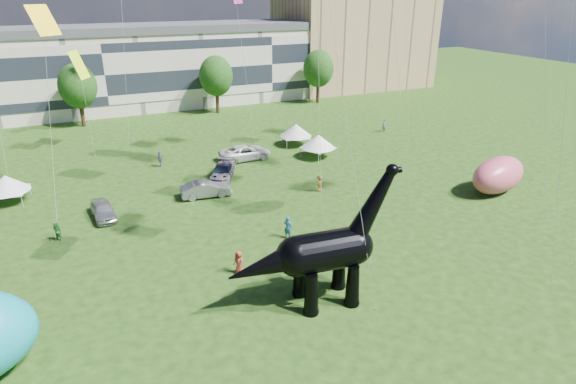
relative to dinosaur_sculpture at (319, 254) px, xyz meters
name	(u,v)px	position (x,y,z in m)	size (l,w,h in m)	color
ground	(344,313)	(0.88, -1.73, -3.43)	(220.00, 220.00, 0.00)	#16330C
terrace_row	(102,73)	(-7.12, 60.27, 2.57)	(78.00, 11.00, 12.00)	beige
apartment_block	(353,29)	(40.88, 63.27, 7.57)	(28.00, 18.00, 22.00)	tan
tree_mid_left	(77,82)	(-11.12, 51.27, 2.86)	(5.20, 5.20, 9.44)	#382314
tree_mid_right	(216,73)	(8.88, 51.27, 2.86)	(5.20, 5.20, 9.44)	#382314
tree_far_right	(318,66)	(26.88, 51.27, 2.86)	(5.20, 5.20, 9.44)	#382314
dinosaur_sculpture	(319,254)	(0.00, 0.00, 0.00)	(11.15, 3.31, 9.08)	black
car_silver	(103,210)	(-11.32, 18.39, -2.69)	(1.74, 4.33, 1.47)	#A8A9AD
car_grey	(206,189)	(-1.98, 19.19, -2.65)	(1.66, 4.75, 1.56)	slate
car_white	(245,152)	(5.16, 27.92, -2.59)	(2.79, 6.04, 1.68)	silver
car_dark	(223,171)	(0.96, 23.28, -2.69)	(2.08, 5.11, 1.48)	#595960
gazebo_near	(318,141)	(13.17, 25.10, -1.49)	(5.04, 5.04, 2.76)	white
gazebo_far	(296,130)	(12.84, 30.50, -1.50)	(4.72, 4.72, 2.75)	silver
gazebo_left	(6,184)	(-18.94, 25.42, -1.53)	(4.57, 4.57, 2.71)	silver
inflatable_pink	(498,175)	(24.21, 8.68, -1.67)	(7.03, 3.51, 3.51)	#CB4F66
visitors	(197,225)	(-4.69, 11.92, -2.57)	(53.28, 43.20, 1.89)	maroon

